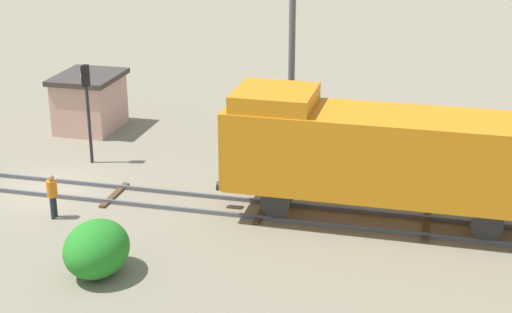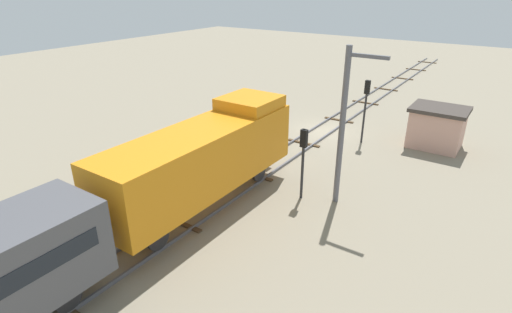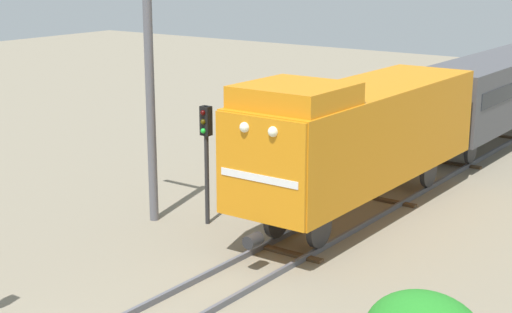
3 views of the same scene
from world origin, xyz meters
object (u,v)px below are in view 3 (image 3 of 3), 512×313
locomotive (359,132)px  passenger_car_leading (502,85)px  catenary_mast (149,91)px  traffic_signal_mid (206,142)px

locomotive → passenger_car_leading: bearing=90.0°
catenary_mast → locomotive: bearing=38.9°
passenger_car_leading → traffic_signal_mid: bearing=-101.5°
traffic_signal_mid → catenary_mast: catenary_mast is taller
passenger_car_leading → catenary_mast: size_ratio=1.81×
traffic_signal_mid → catenary_mast: size_ratio=0.48×
passenger_car_leading → traffic_signal_mid: size_ratio=3.75×
locomotive → traffic_signal_mid: locomotive is taller
locomotive → traffic_signal_mid: (-3.40, -3.39, -0.16)m
passenger_car_leading → traffic_signal_mid: 17.07m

